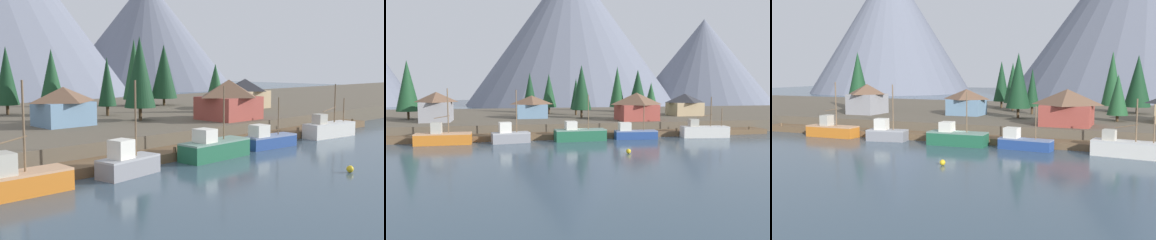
% 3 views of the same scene
% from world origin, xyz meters
% --- Properties ---
extents(ground_plane, '(400.00, 400.00, 1.00)m').
position_xyz_m(ground_plane, '(0.00, 20.00, -0.50)').
color(ground_plane, '#384C5B').
extents(dock, '(80.00, 4.00, 1.60)m').
position_xyz_m(dock, '(0.00, 1.99, 0.50)').
color(dock, brown).
rests_on(dock, ground_plane).
extents(shoreline_bank, '(400.00, 56.00, 2.50)m').
position_xyz_m(shoreline_bank, '(0.00, 32.00, 1.25)').
color(shoreline_bank, brown).
rests_on(shoreline_bank, ground_plane).
extents(mountain_central_peak, '(113.18, 113.18, 77.89)m').
position_xyz_m(mountain_central_peak, '(25.31, 139.31, 38.94)').
color(mountain_central_peak, slate).
rests_on(mountain_central_peak, ground_plane).
extents(mountain_east_peak, '(76.48, 76.48, 48.21)m').
position_xyz_m(mountain_east_peak, '(101.80, 133.33, 24.11)').
color(mountain_east_peak, slate).
rests_on(mountain_east_peak, ground_plane).
extents(fishing_boat_orange, '(9.11, 2.86, 9.36)m').
position_xyz_m(fishing_boat_orange, '(-23.09, -1.57, 1.19)').
color(fishing_boat_orange, '#CC6B1E').
rests_on(fishing_boat_orange, ground_plane).
extents(fishing_boat_grey, '(6.72, 3.52, 9.10)m').
position_xyz_m(fishing_boat_grey, '(-12.05, -1.93, 1.25)').
color(fishing_boat_grey, gray).
rests_on(fishing_boat_grey, ground_plane).
extents(fishing_boat_green, '(9.19, 3.24, 8.19)m').
position_xyz_m(fishing_boat_green, '(0.23, -1.77, 1.22)').
color(fishing_boat_green, '#1E5B3D').
rests_on(fishing_boat_green, ground_plane).
extents(fishing_boat_blue, '(7.93, 3.01, 6.37)m').
position_xyz_m(fishing_boat_blue, '(10.62, -1.59, 1.07)').
color(fishing_boat_blue, navy).
rests_on(fishing_boat_blue, ground_plane).
extents(fishing_boat_white, '(9.11, 3.86, 7.71)m').
position_xyz_m(fishing_boat_white, '(24.54, -2.06, 1.19)').
color(fishing_boat_white, silver).
rests_on(fishing_boat_white, ground_plane).
extents(house_grey, '(6.18, 7.16, 6.09)m').
position_xyz_m(house_grey, '(-26.36, 14.05, 5.61)').
color(house_grey, gray).
rests_on(house_grey, shoreline_bank).
extents(house_red, '(8.26, 7.28, 5.88)m').
position_xyz_m(house_red, '(15.01, 9.04, 5.51)').
color(house_red, '#9E4238').
rests_on(house_red, shoreline_bank).
extents(house_blue, '(7.10, 5.80, 5.15)m').
position_xyz_m(house_blue, '(-6.50, 19.20, 5.14)').
color(house_blue, '#6689A8').
rests_on(house_blue, shoreline_bank).
extents(house_tan, '(7.54, 7.10, 5.44)m').
position_xyz_m(house_tan, '(31.68, 19.65, 5.28)').
color(house_tan, tan).
rests_on(house_tan, shoreline_bank).
extents(conifer_near_left, '(3.99, 3.99, 10.56)m').
position_xyz_m(conifer_near_left, '(-0.80, 32.48, 8.62)').
color(conifer_near_left, '#4C3823').
rests_on(conifer_near_left, shoreline_bank).
extents(conifer_near_right, '(4.55, 4.55, 12.11)m').
position_xyz_m(conifer_near_right, '(4.69, 17.01, 9.49)').
color(conifer_near_right, '#4C3823').
rests_on(conifer_near_right, shoreline_bank).
extents(conifer_mid_left, '(4.99, 4.99, 12.93)m').
position_xyz_m(conifer_mid_left, '(-33.33, 20.95, 9.85)').
color(conifer_mid_left, '#4C3823').
rests_on(conifer_mid_left, shoreline_bank).
extents(conifer_mid_right, '(3.86, 3.86, 11.05)m').
position_xyz_m(conifer_mid_right, '(-5.36, 38.74, 8.79)').
color(conifer_mid_right, '#4C3823').
rests_on(conifer_mid_right, shoreline_bank).
extents(conifer_back_left, '(4.43, 4.43, 12.94)m').
position_xyz_m(conifer_back_left, '(19.75, 37.65, 9.61)').
color(conifer_back_left, '#4C3823').
rests_on(conifer_back_left, shoreline_bank).
extents(conifer_back_right, '(5.29, 5.29, 12.01)m').
position_xyz_m(conifer_back_right, '(24.96, 34.84, 9.20)').
color(conifer_back_right, '#4C3823').
rests_on(conifer_back_right, shoreline_bank).
extents(conifer_centre, '(3.64, 3.64, 8.19)m').
position_xyz_m(conifer_centre, '(22.16, 18.36, 7.13)').
color(conifer_centre, '#4C3823').
rests_on(conifer_centre, shoreline_bank).
extents(conifer_far_left, '(2.86, 2.86, 9.24)m').
position_xyz_m(conifer_far_left, '(5.18, 25.90, 7.87)').
color(conifer_far_left, '#4C3823').
rests_on(conifer_far_left, shoreline_bank).
extents(channel_buoy, '(0.70, 0.70, 0.70)m').
position_xyz_m(channel_buoy, '(4.50, -16.08, 0.35)').
color(channel_buoy, gold).
rests_on(channel_buoy, ground_plane).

